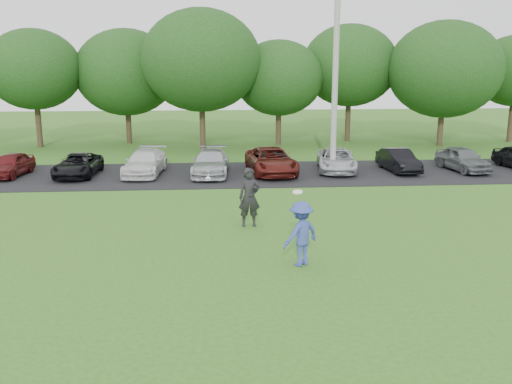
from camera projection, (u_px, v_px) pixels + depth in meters
ground at (266, 267)px, 15.50m from camera, size 100.00×100.00×0.00m
parking_lot at (241, 174)px, 28.12m from camera, size 32.00×6.50×0.03m
utility_pole at (335, 79)px, 26.92m from camera, size 0.28×0.28×9.23m
frisbee_player at (301, 234)px, 15.50m from camera, size 1.33×1.21×2.10m
camera_bystander at (249, 197)px, 19.14m from camera, size 0.76×0.53×2.01m
parked_cars at (241, 162)px, 28.07m from camera, size 30.58×4.75×1.26m
tree_row at (256, 69)px, 36.60m from camera, size 42.39×9.85×8.64m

